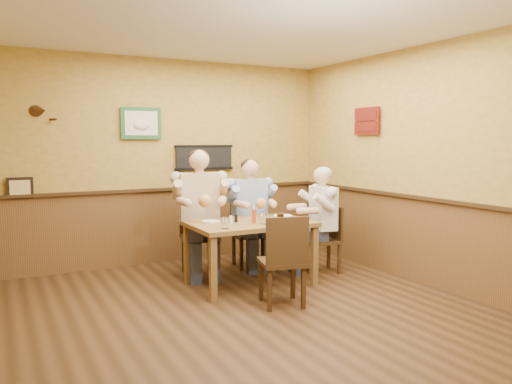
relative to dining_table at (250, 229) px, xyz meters
The scene contains 17 objects.
room 1.38m from the dining_table, 124.12° to the right, with size 5.02×5.03×2.81m.
dining_table is the anchor object (origin of this frame).
chair_back_left 0.80m from the dining_table, 117.15° to the left, with size 0.46×0.46×0.99m, color #3B2712, non-canonical shape.
chair_back_right 0.87m from the dining_table, 63.46° to the left, with size 0.42×0.42×0.91m, color #3B2712, non-canonical shape.
chair_right_end 1.12m from the dining_table, ahead, with size 0.39×0.39×0.85m, color #3B2712, non-canonical shape.
chair_near_side 0.82m from the dining_table, 93.28° to the right, with size 0.44×0.44×0.95m, color #3B2712, non-canonical shape.
diner_tan_shirt 0.79m from the dining_table, 117.15° to the left, with size 0.66×0.66×1.42m, color beige, non-canonical shape.
diner_blue_polo 0.85m from the dining_table, 63.46° to the left, with size 0.60×0.60×1.30m, color #849EC6, non-canonical shape.
diner_white_elder 1.09m from the dining_table, ahead, with size 0.56×0.56×1.22m, color silver, non-canonical shape.
water_glass_left 0.55m from the dining_table, 147.99° to the right, with size 0.08×0.08×0.12m, color white.
water_glass_mid 0.27m from the dining_table, 73.93° to the right, with size 0.08×0.08×0.12m, color white.
cola_tumbler 0.39m from the dining_table, 41.27° to the right, with size 0.08×0.08×0.11m, color black.
hot_sauce_bottle 0.22m from the dining_table, 95.56° to the right, with size 0.05×0.05×0.18m, color red.
salt_shaker 0.29m from the dining_table, behind, with size 0.04×0.04×0.09m, color white.
pepper_shaker 0.22m from the dining_table, 166.43° to the left, with size 0.04×0.04×0.09m, color black.
plate_far_left 0.47m from the dining_table, 153.70° to the left, with size 0.22×0.22×0.01m, color silver.
plate_far_right 0.58m from the dining_table, 17.80° to the left, with size 0.23×0.23×0.02m, color white.
Camera 1 is at (-1.98, -4.18, 1.70)m, focal length 35.00 mm.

